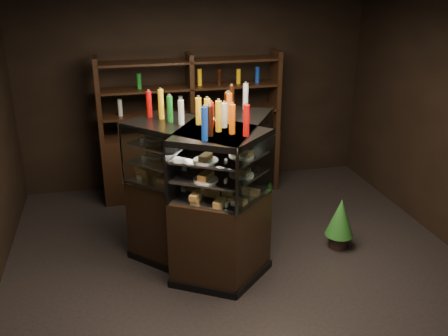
{
  "coord_description": "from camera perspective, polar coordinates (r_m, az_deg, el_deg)",
  "views": [
    {
      "loc": [
        -1.24,
        -4.52,
        3.01
      ],
      "look_at": [
        -0.19,
        -0.07,
        1.2
      ],
      "focal_mm": 40.0,
      "sensor_mm": 36.0,
      "label": 1
    }
  ],
  "objects": [
    {
      "name": "ground",
      "position": [
        5.57,
        1.8,
        -11.12
      ],
      "size": [
        5.0,
        5.0,
        0.0
      ],
      "primitive_type": "plane",
      "color": "black",
      "rests_on": "ground"
    },
    {
      "name": "bottles_top",
      "position": [
        4.99,
        -1.67,
        6.59
      ],
      "size": [
        1.06,
        1.08,
        0.3
      ],
      "color": "#B20C0A",
      "rests_on": "display_case"
    },
    {
      "name": "display_case",
      "position": [
        5.42,
        -1.53,
        -5.69
      ],
      "size": [
        1.74,
        1.62,
        1.59
      ],
      "rotation": [
        0.0,
        0.0,
        0.11
      ],
      "color": "black",
      "rests_on": "ground"
    },
    {
      "name": "potted_conifer",
      "position": [
        5.87,
        13.18,
        -5.42
      ],
      "size": [
        0.32,
        0.32,
        0.69
      ],
      "rotation": [
        0.0,
        0.0,
        0.16
      ],
      "color": "black",
      "rests_on": "ground"
    },
    {
      "name": "room_shell",
      "position": [
        4.8,
        2.07,
        8.74
      ],
      "size": [
        5.02,
        5.02,
        3.01
      ],
      "color": "black",
      "rests_on": "ground"
    },
    {
      "name": "food_display",
      "position": [
        5.15,
        -1.59,
        0.82
      ],
      "size": [
        1.24,
        1.22,
        0.48
      ],
      "color": "gold",
      "rests_on": "display_case"
    },
    {
      "name": "back_shelving",
      "position": [
        7.08,
        -3.71,
        1.71
      ],
      "size": [
        2.49,
        0.44,
        2.0
      ],
      "rotation": [
        0.0,
        0.0,
        0.01
      ],
      "color": "black",
      "rests_on": "ground"
    }
  ]
}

